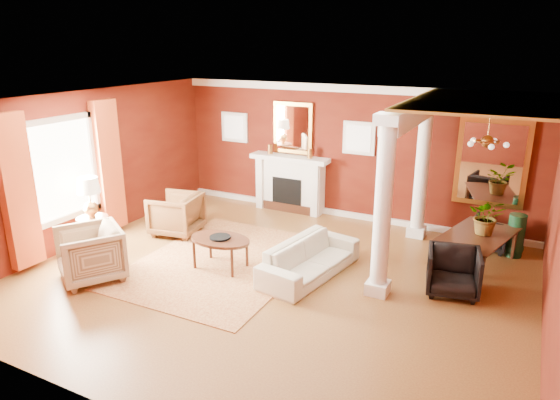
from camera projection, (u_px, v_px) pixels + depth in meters
The scene contains 27 objects.
ground at pixel (272, 278), 8.28m from camera, with size 8.00×8.00×0.00m, color brown.
room_shell at pixel (272, 160), 7.66m from camera, with size 8.04×7.04×2.92m.
fireplace at pixel (290, 183), 11.46m from camera, with size 1.85×0.42×1.29m.
overmantel_mirror at pixel (293, 128), 11.19m from camera, with size 0.95×0.07×1.15m.
flank_window_left at pixel (235, 127), 11.91m from camera, with size 0.70×0.07×0.70m.
flank_window_right at pixel (359, 138), 10.56m from camera, with size 0.70×0.07×0.70m.
left_window at pixel (67, 176), 9.03m from camera, with size 0.21×2.55×2.60m.
column_front at pixel (383, 207), 7.36m from camera, with size 0.36×0.36×2.80m.
column_back at pixel (422, 167), 9.65m from camera, with size 0.36×0.36×2.80m.
header_beam at pixel (414, 112), 8.35m from camera, with size 0.30×3.20×0.32m, color white.
amber_ceiling at pixel (489, 102), 7.65m from camera, with size 2.30×3.40×0.04m, color gold.
dining_mirror at pixel (492, 163), 9.48m from camera, with size 1.30×0.07×1.70m.
chandelier at pixel (487, 142), 7.86m from camera, with size 0.60×0.62×0.75m.
crown_trim at pixel (350, 89), 10.36m from camera, with size 8.00×0.08×0.16m, color white.
base_trim at pixel (344, 214), 11.19m from camera, with size 8.00×0.08×0.12m, color white.
rug at pixel (223, 262), 8.88m from camera, with size 2.77×3.70×0.01m, color maroon.
sofa at pixel (310, 253), 8.29m from camera, with size 2.04×0.59×0.80m, color beige.
armchair_leopard at pixel (176, 212), 10.08m from camera, with size 0.90×0.84×0.92m, color black.
armchair_stripe at pixel (90, 251), 8.12m from camera, with size 0.96×0.90×0.99m, color tan.
coffee_table at pixel (220, 241), 8.52m from camera, with size 1.09×1.09×0.55m.
coffee_book at pixel (220, 231), 8.54m from camera, with size 0.16×0.02×0.21m, color #33180E.
side_table at pixel (90, 203), 9.09m from camera, with size 0.57×0.57×1.42m.
dining_table at pixel (479, 241), 8.58m from camera, with size 1.70×0.60×0.95m, color #33180E.
dining_chair_near at pixel (453, 270), 7.69m from camera, with size 0.77×0.72×0.79m, color black.
dining_chair_far at pixel (491, 232), 9.39m from camera, with size 0.65×0.61×0.67m, color black.
green_urn at pixel (515, 240), 9.06m from camera, with size 0.34×0.34×0.81m.
potted_plant at pixel (489, 201), 8.38m from camera, with size 0.58×0.65×0.50m, color #26591E.
Camera 1 is at (3.52, -6.61, 3.76)m, focal length 32.00 mm.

